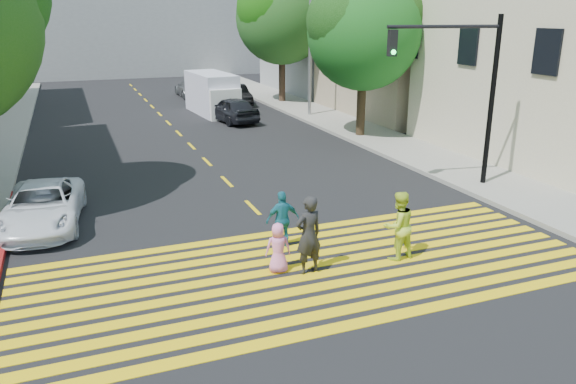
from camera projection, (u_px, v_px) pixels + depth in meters
ground at (339, 294)px, 11.96m from camera, size 120.00×120.00×0.00m
sidewalk_right at (359, 131)px, 28.19m from camera, size 3.00×60.00×0.15m
curb_red at (5, 236)px, 14.87m from camera, size 0.20×8.00×0.16m
crosswalk at (315, 270)px, 13.09m from camera, size 13.40×5.30×0.01m
lane_line at (164, 118)px, 31.93m from camera, size 0.12×34.40×0.01m
building_right_tan at (429, 26)px, 32.49m from camera, size 10.00×10.00×10.00m
building_right_grey at (343, 23)px, 42.25m from camera, size 10.00×10.00×10.00m
backdrop_block at (114, 10)px, 52.73m from camera, size 30.00×8.00×12.00m
tree_right_near at (365, 26)px, 25.47m from camera, size 6.18×5.77×7.60m
tree_right_far at (283, 13)px, 35.69m from camera, size 7.16×6.94×8.50m
pedestrian_man at (309, 235)px, 12.70m from camera, size 0.75×0.57×1.85m
pedestrian_woman at (398, 226)px, 13.46m from camera, size 0.90×0.73×1.71m
pedestrian_child at (278, 248)px, 12.84m from camera, size 0.64×0.48×1.19m
pedestrian_extra at (283, 219)px, 14.18m from camera, size 0.88×0.38×1.49m
white_sedan at (42, 206)px, 15.59m from camera, size 2.46×4.51×1.20m
dark_car_near at (232, 110)px, 30.61m from camera, size 2.30×4.28×1.38m
silver_car at (191, 88)px, 39.90m from camera, size 1.77×4.29×1.24m
dark_car_parked at (236, 95)px, 36.53m from camera, size 1.46×3.88×1.26m
white_van at (213, 95)px, 32.99m from camera, size 2.24×5.15×2.37m
traffic_signal at (465, 79)px, 18.06m from camera, size 3.86×0.79×5.70m
street_lamp at (307, 12)px, 30.56m from camera, size 2.27×0.32×10.03m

